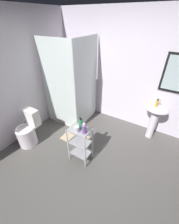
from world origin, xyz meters
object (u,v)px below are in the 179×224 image
at_px(storage_cart, 80,142).
at_px(body_wash_bottle_green, 81,124).
at_px(pedestal_sink, 155,116).
at_px(rinse_cup, 77,129).
at_px(bath_mat, 76,138).
at_px(toilet, 28,131).
at_px(hand_soap_bottle, 157,103).
at_px(conditioner_bottle_purple, 84,129).
at_px(shower_stall, 73,103).

bearing_deg(storage_cart, body_wash_bottle_green, 92.27).
bearing_deg(pedestal_sink, rinse_cup, -126.21).
relative_size(body_wash_bottle_green, bath_mat, 0.35).
bearing_deg(bath_mat, body_wash_bottle_green, -39.97).
bearing_deg(toilet, pedestal_sink, 34.86).
xyz_separation_m(hand_soap_bottle, rinse_cup, (-0.97, -1.35, -0.10)).
xyz_separation_m(storage_cart, body_wash_bottle_green, (-0.00, 0.05, 0.40)).
bearing_deg(conditioner_bottle_purple, bath_mat, 141.41).
xyz_separation_m(shower_stall, body_wash_bottle_green, (0.89, -0.95, 0.37)).
height_order(shower_stall, pedestal_sink, shower_stall).
height_order(pedestal_sink, rinse_cup, rinse_cup).
xyz_separation_m(pedestal_sink, rinse_cup, (-1.01, -1.38, 0.21)).
relative_size(pedestal_sink, conditioner_bottle_purple, 4.19).
bearing_deg(storage_cart, rinse_cup, -96.00).
distance_m(pedestal_sink, toilet, 2.68).
bearing_deg(pedestal_sink, hand_soap_bottle, -141.56).
relative_size(toilet, hand_soap_bottle, 4.36).
bearing_deg(bath_mat, pedestal_sink, 33.51).
bearing_deg(conditioner_bottle_purple, shower_stall, 134.44).
height_order(hand_soap_bottle, rinse_cup, hand_soap_bottle).
height_order(storage_cart, body_wash_bottle_green, body_wash_bottle_green).
bearing_deg(shower_stall, rinse_cup, -50.13).
distance_m(storage_cart, body_wash_bottle_green, 0.40).
distance_m(pedestal_sink, hand_soap_bottle, 0.31).
height_order(rinse_cup, bath_mat, rinse_cup).
xyz_separation_m(conditioner_bottle_purple, body_wash_bottle_green, (-0.11, 0.07, 0.01)).
xyz_separation_m(pedestal_sink, hand_soap_bottle, (-0.04, -0.03, 0.31)).
xyz_separation_m(shower_stall, storage_cart, (0.89, -0.99, -0.03)).
xyz_separation_m(hand_soap_bottle, body_wash_bottle_green, (-0.97, -1.24, -0.05)).
bearing_deg(hand_soap_bottle, conditioner_bottle_purple, -123.02).
bearing_deg(bath_mat, toilet, -142.82).
bearing_deg(hand_soap_bottle, pedestal_sink, 38.44).
xyz_separation_m(pedestal_sink, body_wash_bottle_green, (-1.01, -1.27, 0.25)).
bearing_deg(storage_cart, toilet, -170.02).
distance_m(pedestal_sink, rinse_cup, 1.72).
height_order(pedestal_sink, conditioner_bottle_purple, conditioner_bottle_purple).
xyz_separation_m(shower_stall, pedestal_sink, (1.89, 0.32, 0.12)).
height_order(storage_cart, conditioner_bottle_purple, conditioner_bottle_purple).
xyz_separation_m(toilet, storage_cart, (1.19, 0.21, 0.12)).
bearing_deg(bath_mat, hand_soap_bottle, 33.37).
height_order(toilet, hand_soap_bottle, hand_soap_bottle).
distance_m(toilet, storage_cart, 1.21).
relative_size(shower_stall, storage_cart, 2.70).
bearing_deg(shower_stall, bath_mat, -51.47).
relative_size(storage_cart, rinse_cup, 7.64).
xyz_separation_m(toilet, rinse_cup, (1.18, 0.14, 0.47)).
distance_m(toilet, rinse_cup, 1.28).
distance_m(conditioner_bottle_purple, bath_mat, 1.05).
height_order(storage_cart, hand_soap_bottle, hand_soap_bottle).
bearing_deg(body_wash_bottle_green, hand_soap_bottle, 52.02).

